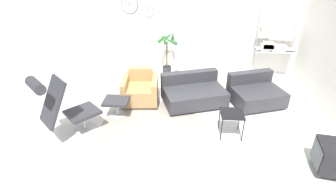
{
  "coord_description": "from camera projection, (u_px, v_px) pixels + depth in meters",
  "views": [
    {
      "loc": [
        0.42,
        -4.33,
        3.06
      ],
      "look_at": [
        0.1,
        0.32,
        0.55
      ],
      "focal_mm": 28.0,
      "sensor_mm": 36.0,
      "label": 1
    }
  ],
  "objects": [
    {
      "name": "couch_second",
      "position": [
        255.0,
        93.0,
        5.96
      ],
      "size": [
        1.3,
        1.2,
        0.64
      ],
      "rotation": [
        0.0,
        0.0,
        3.46
      ],
      "color": "black",
      "rests_on": "ground_plane"
    },
    {
      "name": "crt_television",
      "position": [
        331.0,
        157.0,
        4.03
      ],
      "size": [
        0.5,
        0.58,
        0.51
      ],
      "rotation": [
        0.0,
        0.0,
        1.4
      ],
      "color": "black",
      "rests_on": "ground_plane"
    },
    {
      "name": "lounge_chair",
      "position": [
        61.0,
        104.0,
        4.61
      ],
      "size": [
        1.09,
        1.11,
        1.28
      ],
      "rotation": [
        0.0,
        0.0,
        -0.76
      ],
      "color": "#BCBCC1",
      "rests_on": "ground_plane"
    },
    {
      "name": "ground_plane",
      "position": [
        162.0,
        125.0,
        5.28
      ],
      "size": [
        12.0,
        12.0,
        0.0
      ],
      "primitive_type": "plane",
      "color": "silver"
    },
    {
      "name": "couch_low",
      "position": [
        193.0,
        93.0,
        5.96
      ],
      "size": [
        1.56,
        1.28,
        0.64
      ],
      "rotation": [
        0.0,
        0.0,
        3.46
      ],
      "color": "black",
      "rests_on": "ground_plane"
    },
    {
      "name": "shelf_unit",
      "position": [
        272.0,
        44.0,
        6.84
      ],
      "size": [
        1.02,
        0.28,
        2.05
      ],
      "color": "#BCBCC1",
      "rests_on": "ground_plane"
    },
    {
      "name": "wall_back",
      "position": [
        170.0,
        22.0,
        7.08
      ],
      "size": [
        12.0,
        0.09,
        2.8
      ],
      "color": "silver",
      "rests_on": "ground_plane"
    },
    {
      "name": "ottoman",
      "position": [
        117.0,
        103.0,
        5.47
      ],
      "size": [
        0.52,
        0.44,
        0.38
      ],
      "color": "#BCBCC1",
      "rests_on": "ground_plane"
    },
    {
      "name": "potted_plant",
      "position": [
        167.0,
        55.0,
        7.05
      ],
      "size": [
        0.57,
        0.58,
        1.31
      ],
      "color": "#333338",
      "rests_on": "ground_plane"
    },
    {
      "name": "side_table",
      "position": [
        232.0,
        116.0,
        4.8
      ],
      "size": [
        0.42,
        0.42,
        0.48
      ],
      "color": "black",
      "rests_on": "ground_plane"
    },
    {
      "name": "armchair_red",
      "position": [
        140.0,
        90.0,
        5.99
      ],
      "size": [
        0.85,
        0.84,
        0.73
      ],
      "rotation": [
        0.0,
        0.0,
        3.21
      ],
      "color": "silver",
      "rests_on": "ground_plane"
    },
    {
      "name": "round_rug",
      "position": [
        152.0,
        127.0,
        5.22
      ],
      "size": [
        2.05,
        2.05,
        0.01
      ],
      "color": "gray",
      "rests_on": "ground_plane"
    }
  ]
}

